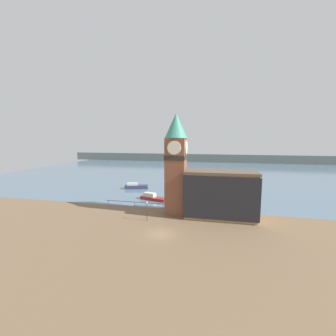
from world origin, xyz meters
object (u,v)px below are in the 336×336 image
pier_building (220,194)px  boat_near (153,197)px  boat_far (136,186)px  mooring_bollard_near (166,210)px  clock_tower (176,161)px  lamp_post (147,207)px

pier_building → boat_near: size_ratio=1.89×
boat_far → mooring_bollard_near: boat_far is taller
boat_near → mooring_bollard_near: boat_near is taller
clock_tower → boat_near: clock_tower is taller
boat_far → boat_near: bearing=-67.4°
boat_far → clock_tower: bearing=-66.4°
lamp_post → boat_near: bearing=102.1°
mooring_bollard_near → lamp_post: 6.18m
clock_tower → pier_building: (8.50, -0.55, -5.91)m
mooring_bollard_near → pier_building: bearing=-5.0°
lamp_post → pier_building: bearing=19.3°
pier_building → mooring_bollard_near: 11.40m
mooring_bollard_near → lamp_post: bearing=-112.1°
boat_far → lamp_post: 26.98m
pier_building → boat_near: 18.70m
boat_near → boat_far: 13.56m
boat_far → mooring_bollard_near: size_ratio=8.47×
boat_near → lamp_post: size_ratio=2.00×
pier_building → boat_far: pier_building is taller
pier_building → boat_far: bearing=140.4°
boat_near → clock_tower: bearing=-33.6°
pier_building → boat_near: (-15.80, 9.25, -3.85)m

